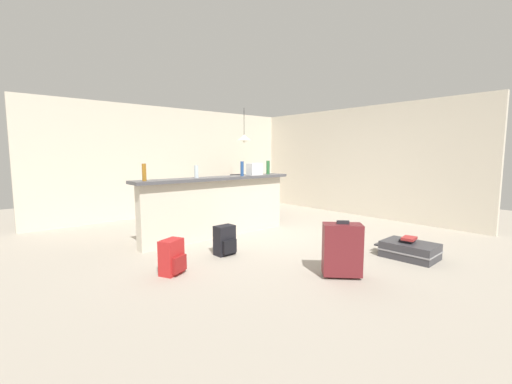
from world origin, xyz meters
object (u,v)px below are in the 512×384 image
at_px(backpack_red, 172,258).
at_px(suitcase_flat_charcoal, 410,250).
at_px(bottle_clear, 196,172).
at_px(bottle_green, 268,167).
at_px(bottle_blue, 242,169).
at_px(dining_chair_far_side, 235,190).
at_px(grocery_bag, 254,169).
at_px(dining_chair_near_partition, 257,195).
at_px(suitcase_upright_maroon, 342,249).
at_px(bottle_amber, 144,172).
at_px(backpack_black, 225,241).
at_px(pendant_lamp, 244,138).
at_px(book_stack, 408,239).
at_px(dining_table, 245,187).

bearing_deg(backpack_red, suitcase_flat_charcoal, -29.66).
distance_m(bottle_clear, bottle_green, 1.61).
relative_size(bottle_blue, dining_chair_far_side, 0.28).
height_order(bottle_clear, grocery_bag, grocery_bag).
xyz_separation_m(bottle_clear, backpack_red, (-1.07, -1.19, -0.94)).
relative_size(dining_chair_near_partition, suitcase_upright_maroon, 1.39).
xyz_separation_m(bottle_amber, dining_chair_far_side, (3.18, 2.02, -0.65)).
bearing_deg(dining_chair_far_side, bottle_blue, -124.42).
relative_size(bottle_amber, bottle_green, 0.97).
xyz_separation_m(grocery_bag, backpack_red, (-2.24, -1.11, -0.95)).
height_order(bottle_green, backpack_black, bottle_green).
relative_size(pendant_lamp, backpack_black, 1.91).
bearing_deg(bottle_green, bottle_blue, -169.20).
distance_m(bottle_green, suitcase_upright_maroon, 2.98).
bearing_deg(bottle_amber, backpack_red, -97.82).
bearing_deg(backpack_black, bottle_green, 29.43).
xyz_separation_m(bottle_blue, bottle_green, (0.76, 0.15, 0.00)).
height_order(dining_chair_far_side, backpack_red, dining_chair_far_side).
relative_size(backpack_red, book_stack, 1.55).
distance_m(dining_chair_near_partition, backpack_black, 2.90).
relative_size(dining_table, dining_chair_far_side, 1.18).
xyz_separation_m(bottle_blue, backpack_black, (-0.99, -0.84, -0.97)).
bearing_deg(grocery_bag, suitcase_flat_charcoal, -78.94).
relative_size(bottle_amber, grocery_bag, 0.97).
height_order(bottle_clear, bottle_green, bottle_green).
relative_size(dining_chair_near_partition, backpack_red, 2.21).
distance_m(backpack_black, suitcase_upright_maroon, 1.69).
height_order(dining_table, dining_chair_far_side, dining_chair_far_side).
xyz_separation_m(dining_chair_near_partition, book_stack, (-0.37, -3.62, -0.26)).
relative_size(bottle_clear, dining_chair_near_partition, 0.22).
distance_m(bottle_blue, grocery_bag, 0.33).
bearing_deg(bottle_green, suitcase_flat_charcoal, -88.17).
xyz_separation_m(bottle_blue, book_stack, (0.85, -2.61, -0.91)).
bearing_deg(backpack_red, bottle_amber, 82.18).
height_order(dining_table, dining_chair_near_partition, dining_chair_near_partition).
height_order(dining_chair_near_partition, suitcase_flat_charcoal, dining_chair_near_partition).
height_order(bottle_green, book_stack, bottle_green).
height_order(grocery_bag, suitcase_flat_charcoal, grocery_bag).
height_order(bottle_blue, suitcase_flat_charcoal, bottle_blue).
height_order(grocery_bag, dining_table, grocery_bag).
bearing_deg(backpack_black, bottle_clear, 82.19).
bearing_deg(grocery_bag, bottle_amber, 179.97).
bearing_deg(bottle_clear, dining_chair_near_partition, 22.92).
xyz_separation_m(grocery_bag, suitcase_flat_charcoal, (0.52, -2.68, -1.04)).
height_order(bottle_clear, dining_chair_near_partition, bottle_clear).
xyz_separation_m(suitcase_flat_charcoal, backpack_red, (-2.77, 1.58, 0.09)).
xyz_separation_m(bottle_clear, book_stack, (1.71, -2.74, -0.89)).
relative_size(bottle_blue, book_stack, 0.96).
distance_m(pendant_lamp, backpack_red, 4.43).
relative_size(bottle_amber, dining_table, 0.23).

